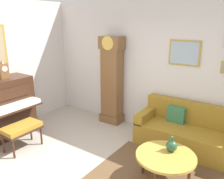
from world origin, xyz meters
The scene contains 7 objects.
wall_back centered at (0.01, 2.40, 1.40)m, with size 5.30×0.13×2.80m.
piano_bench centered at (-1.49, 0.16, 0.41)m, with size 0.42×0.70×0.48m.
grandfather_clock centered at (-0.82, 2.15, 0.96)m, with size 0.52×0.34×2.03m.
couch centered at (1.07, 1.98, 0.31)m, with size 1.90×0.80×0.84m.
coffee_table centered at (1.09, 0.79, 0.42)m, with size 0.88×0.88×0.45m.
mantel_clock centered at (-2.23, 0.38, 1.40)m, with size 0.13×0.18×0.38m.
green_jug centered at (1.12, 0.94, 0.54)m, with size 0.17×0.17×0.24m.
Camera 1 is at (2.15, -2.12, 2.33)m, focal length 37.25 mm.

